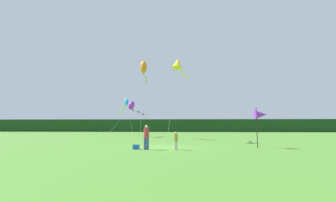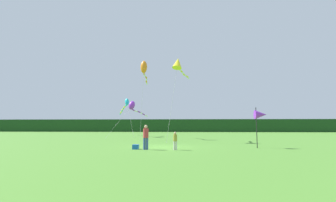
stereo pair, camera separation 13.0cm
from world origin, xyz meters
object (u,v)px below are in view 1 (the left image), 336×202
Objects in this scene: kite_orange at (144,69)px; kite_purple at (133,106)px; banner_flag_pole at (261,115)px; kite_cyan at (125,105)px; cooler_box at (136,147)px; person_child at (176,140)px; kite_yellow at (178,64)px; person_adult at (146,136)px.

kite_purple is at bearing 116.08° from kite_orange.
banner_flag_pole is 23.94m from kite_cyan.
kite_cyan is 0.88× the size of kite_orange.
cooler_box is at bearing -170.48° from banner_flag_pole.
kite_cyan is 1.02× the size of kite_purple.
person_child is at bearing -66.61° from kite_cyan.
kite_yellow is (0.03, 8.40, 7.72)m from person_child.
kite_yellow is 0.90× the size of kite_orange.
kite_purple reaches higher than cooler_box.
banner_flag_pole is (9.52, 1.60, 2.38)m from cooler_box.
kite_orange is at bearing 108.99° from person_child.
kite_purple reaches higher than banner_flag_pole.
banner_flag_pole reaches higher than cooler_box.
banner_flag_pole is at bearing 16.31° from person_child.
person_child is at bearing -71.01° from kite_orange.
banner_flag_pole reaches higher than person_adult.
kite_cyan is at bearing 106.34° from cooler_box.
kite_orange reaches higher than kite_yellow.
kite_yellow is 6.81m from kite_orange.
kite_orange is at bearing 100.54° from person_adult.
kite_yellow reaches higher than kite_purple.
kite_orange is (2.56, -5.24, 4.58)m from kite_purple.
kite_orange reaches higher than person_adult.
kite_cyan is at bearing 130.10° from banner_flag_pole.
kite_yellow is 1.04× the size of kite_purple.
kite_orange is (-1.69, 13.00, 9.05)m from cooler_box.
person_adult is at bearing -104.46° from kite_yellow.
kite_orange reaches higher than kite_cyan.
kite_orange reaches higher than person_child.
kite_purple is at bearing 105.21° from person_adult.
person_adult is 1.37× the size of person_child.
kite_orange is (-2.47, 13.28, 8.23)m from person_adult.
person_adult is at bearing -19.46° from cooler_box.
person_child is 2.98m from cooler_box.
banner_flag_pole is at bearing 9.52° from cooler_box.
person_child is 0.14× the size of kite_cyan.
kite_yellow is (-6.59, 6.46, 5.89)m from banner_flag_pole.
cooler_box is 0.05× the size of kite_cyan.
kite_yellow is (2.15, 8.33, 7.45)m from person_adult.
kite_yellow reaches higher than banner_flag_pole.
person_adult is 11.39m from kite_yellow.
kite_orange is at bearing 97.39° from cooler_box.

